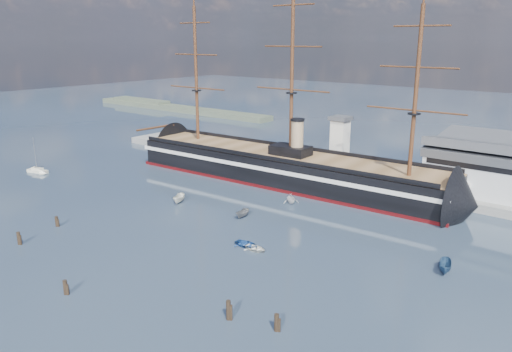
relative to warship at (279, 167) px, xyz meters
The scene contains 17 objects.
ground 21.82m from the warship, 68.84° to the right, with size 600.00×600.00×0.00m, color #253546.
quay 24.23m from the warship, 42.05° to the left, with size 180.00×18.00×2.00m, color slate.
quay_tower 17.81m from the warship, 50.43° to the left, with size 5.00×5.00×15.00m.
shoreline 151.40m from the warship, 150.30° to the left, with size 120.00×10.00×4.00m.
warship is the anchor object (origin of this frame).
sailboat 69.08m from the warship, 148.29° to the right, with size 6.68×3.55×10.25m.
motorboat_a 30.48m from the warship, 103.40° to the right, with size 6.08×2.23×2.43m, color silver.
motorboat_b 44.51m from the warship, 61.03° to the right, with size 3.03×1.21×1.41m, color navy.
motorboat_c 29.84m from the warship, 68.46° to the right, with size 5.16×1.89×2.07m, color slate.
motorboat_d 18.99m from the warship, 44.59° to the right, with size 6.74×2.92×2.47m, color silver.
motorboat_e 45.95m from the warship, 58.64° to the right, with size 2.73×1.09×1.27m, color white.
motorboat_f 59.65m from the warship, 26.15° to the right, with size 5.99×2.20×2.40m, color navy.
piling_near_left 65.86m from the warship, 100.62° to the right, with size 0.64×0.64×3.14m, color black.
piling_near_mid 70.47m from the warship, 80.35° to the right, with size 0.64×0.64×3.00m, color black.
piling_near_right 69.06m from the warship, 59.10° to the right, with size 0.64×0.64×3.56m, color black.
piling_far_right 71.19m from the warship, 53.64° to the right, with size 0.64×0.64×3.16m, color black.
piling_extra 57.46m from the warship, 105.45° to the right, with size 0.64×0.64×2.83m, color black.
Camera 1 is at (68.61, -43.64, 37.05)m, focal length 35.00 mm.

